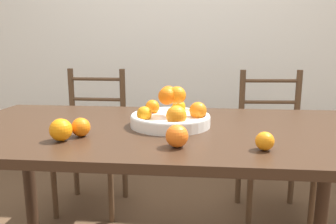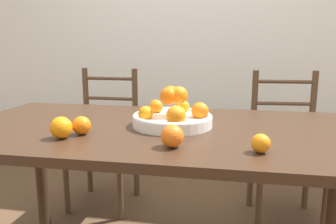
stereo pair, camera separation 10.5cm
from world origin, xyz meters
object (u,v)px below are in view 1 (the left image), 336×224
object	(u,v)px
orange_loose_1	(265,141)
chair_left	(92,143)
orange_loose_3	(81,127)
chair_right	(273,148)
orange_loose_0	(61,130)
orange_loose_2	(177,136)
fruit_bowl	(171,115)

from	to	relation	value
orange_loose_1	chair_left	xyz separation A→B (m)	(-0.96, 1.06, -0.35)
orange_loose_3	chair_right	size ratio (longest dim) A/B	0.08
orange_loose_0	orange_loose_3	bearing A→B (deg)	52.80
orange_loose_1	orange_loose_2	world-z (taller)	orange_loose_2
orange_loose_0	chair_left	distance (m)	1.11
orange_loose_2	orange_loose_3	size ratio (longest dim) A/B	1.09
orange_loose_0	orange_loose_1	bearing A→B (deg)	-3.19
orange_loose_1	orange_loose_3	world-z (taller)	orange_loose_3
orange_loose_3	chair_right	distance (m)	1.38
orange_loose_0	orange_loose_2	size ratio (longest dim) A/B	1.05
fruit_bowl	orange_loose_0	size ratio (longest dim) A/B	4.18
fruit_bowl	orange_loose_3	bearing A→B (deg)	-148.81
orange_loose_0	chair_right	distance (m)	1.46
chair_right	orange_loose_3	bearing A→B (deg)	-138.84
orange_loose_0	chair_left	bearing A→B (deg)	103.16
orange_loose_2	chair_right	distance (m)	1.25
orange_loose_0	chair_right	world-z (taller)	chair_right
fruit_bowl	chair_left	xyz separation A→B (m)	(-0.62, 0.75, -0.37)
orange_loose_0	chair_right	xyz separation A→B (m)	(0.99, 1.02, -0.36)
orange_loose_0	orange_loose_2	distance (m)	0.43
orange_loose_1	orange_loose_2	size ratio (longest dim) A/B	0.80
orange_loose_2	orange_loose_3	bearing A→B (deg)	165.05
fruit_bowl	orange_loose_2	bearing A→B (deg)	-80.92
orange_loose_2	chair_left	distance (m)	1.30
fruit_bowl	chair_left	size ratio (longest dim) A/B	0.36
orange_loose_0	orange_loose_1	distance (m)	0.72
fruit_bowl	orange_loose_1	xyz separation A→B (m)	(0.34, -0.31, -0.02)
orange_loose_3	orange_loose_0	bearing A→B (deg)	-127.20
orange_loose_2	chair_right	xyz separation A→B (m)	(0.56, 1.05, -0.36)
orange_loose_0	fruit_bowl	bearing A→B (deg)	34.99
orange_loose_0	chair_left	size ratio (longest dim) A/B	0.09
orange_loose_1	orange_loose_0	bearing A→B (deg)	176.81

